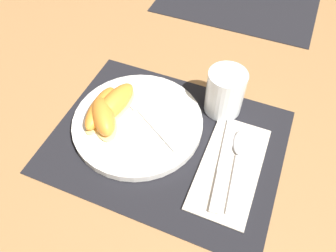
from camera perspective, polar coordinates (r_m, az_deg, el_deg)
The scene contains 11 objects.
ground_plane at distance 0.64m, azimuth -0.21°, elevation -2.65°, with size 3.00×3.00×0.00m, color #A37547.
placemat at distance 0.64m, azimuth -0.21°, elevation -2.55°, with size 0.44×0.33×0.00m.
plate at distance 0.65m, azimuth -5.27°, elevation 0.60°, with size 0.26×0.26×0.02m.
juice_glass at distance 0.66m, azimuth 9.83°, elevation 5.49°, with size 0.08×0.08×0.10m.
napkin at distance 0.61m, azimuth 10.77°, elevation -7.05°, with size 0.11×0.22×0.00m.
knife at distance 0.60m, azimuth 9.61°, elevation -6.72°, with size 0.04×0.20×0.01m.
spoon at distance 0.62m, azimuth 12.46°, elevation -4.62°, with size 0.04×0.18×0.01m.
fork at distance 0.66m, azimuth -4.54°, elevation 2.59°, with size 0.18×0.12×0.00m.
citrus_wedge_0 at distance 0.65m, azimuth -9.26°, elevation 3.81°, with size 0.06×0.12×0.04m.
citrus_wedge_1 at distance 0.65m, azimuth -11.73°, elevation 2.82°, with size 0.05×0.12×0.03m.
citrus_wedge_2 at distance 0.63m, azimuth -11.16°, elevation 1.46°, with size 0.10×0.10×0.05m.
Camera 1 is at (0.14, -0.34, 0.52)m, focal length 35.00 mm.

